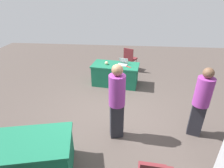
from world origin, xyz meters
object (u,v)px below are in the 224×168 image
table_mid_left (28,158)px  scissors_red (129,67)px  person_presenter (201,100)px  table_foreground (115,74)px  person_attendee_standing (117,99)px  chair_tucked_left (130,58)px  laptop_silver (123,63)px  yarn_ball (106,63)px

table_mid_left → scissors_red: 3.93m
person_presenter → table_mid_left: bearing=39.6°
table_foreground → person_attendee_standing: 2.68m
chair_tucked_left → person_presenter: size_ratio=0.58×
table_foreground → laptop_silver: laptop_silver is taller
chair_tucked_left → scissors_red: size_ratio=5.30×
person_attendee_standing → scissors_red: bearing=-110.0°
person_attendee_standing → table_foreground: bearing=-99.7°
table_mid_left → yarn_ball: 3.82m
person_presenter → laptop_silver: size_ratio=4.22×
table_foreground → yarn_ball: (0.31, 0.02, 0.42)m
person_attendee_standing → scissors_red: (-0.22, -2.43, -0.24)m
laptop_silver → scissors_red: size_ratio=2.17×
table_foreground → chair_tucked_left: bearing=-109.8°
scissors_red → yarn_ball: bearing=-155.1°
table_foreground → person_attendee_standing: size_ratio=0.96×
yarn_ball → chair_tucked_left: bearing=-120.0°
table_mid_left → laptop_silver: 4.04m
table_mid_left → chair_tucked_left: 5.34m
chair_tucked_left → scissors_red: (0.03, 1.52, 0.19)m
laptop_silver → yarn_ball: bearing=22.8°
chair_tucked_left → laptop_silver: (0.24, 1.32, 0.23)m
chair_tucked_left → person_attendee_standing: (0.26, 3.95, 0.43)m
table_mid_left → chair_tucked_left: bearing=-109.0°
table_foreground → chair_tucked_left: chair_tucked_left is taller
table_mid_left → chair_tucked_left: chair_tucked_left is taller
table_mid_left → laptop_silver: laptop_silver is taller
yarn_ball → laptop_silver: bearing=-174.8°
table_mid_left → person_presenter: (-3.25, -1.33, 0.55)m
yarn_ball → person_attendee_standing: bearing=101.7°
table_foreground → scissors_red: bearing=158.5°
chair_tucked_left → scissors_red: 1.54m
table_foreground → table_mid_left: same height
laptop_silver → scissors_red: (-0.21, 0.20, -0.04)m
table_mid_left → scissors_red: (-1.70, -3.52, 0.37)m
chair_tucked_left → laptop_silver: 1.36m
table_mid_left → person_attendee_standing: bearing=-143.5°
chair_tucked_left → yarn_ball: size_ratio=8.37×
yarn_ball → scissors_red: 0.78m
table_foreground → person_presenter: 3.15m
yarn_ball → scissors_red: (-0.76, 0.15, -0.05)m
chair_tucked_left → yarn_ball: (0.79, 1.37, 0.25)m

